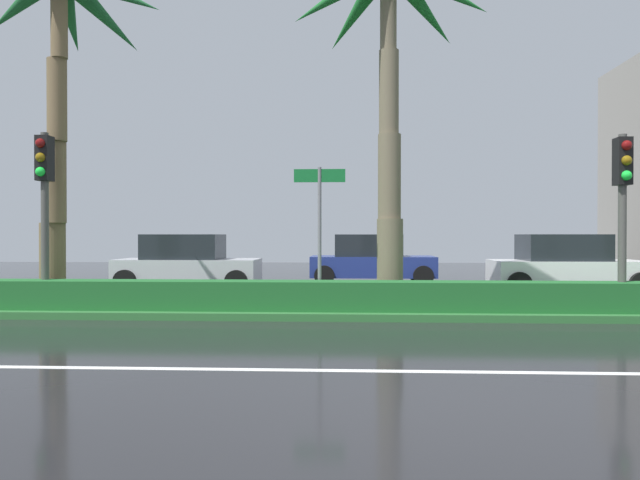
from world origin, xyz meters
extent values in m
cube|color=black|center=(0.00, 9.00, -0.05)|extent=(90.00, 42.00, 0.10)
cube|color=white|center=(0.00, 2.00, 0.00)|extent=(81.00, 0.14, 0.01)
cube|color=#2D6B33|center=(0.00, 8.00, 0.07)|extent=(85.50, 4.00, 0.15)
cube|color=#1E6028|center=(0.00, 6.60, 0.45)|extent=(76.50, 0.70, 0.60)
cylinder|color=brown|center=(-7.44, 7.46, 1.06)|extent=(0.56, 0.56, 1.82)
cylinder|color=brown|center=(-7.35, 7.39, 2.89)|extent=(0.49, 0.49, 1.82)
cylinder|color=brown|center=(-7.26, 7.33, 4.71)|extent=(0.42, 0.42, 1.82)
cylinder|color=brown|center=(-7.17, 7.27, 6.54)|extent=(0.36, 0.36, 1.82)
cone|color=#1D5C2E|center=(-6.59, 8.09, 6.92)|extent=(1.79, 2.21, 1.73)
cone|color=#1D5C2E|center=(-7.44, 8.27, 6.98)|extent=(1.14, 2.41, 1.62)
cone|color=#1D5C2E|center=(-8.18, 7.60, 7.02)|extent=(2.43, 1.28, 1.55)
cylinder|color=#6D634C|center=(0.18, 7.79, 1.11)|extent=(0.59, 0.59, 1.91)
cylinder|color=#6D634C|center=(0.17, 7.85, 3.02)|extent=(0.52, 0.52, 1.91)
cylinder|color=#6D634C|center=(0.16, 7.91, 4.93)|extent=(0.45, 0.45, 1.91)
cylinder|color=#6D634C|center=(0.15, 7.98, 6.85)|extent=(0.38, 0.38, 1.91)
cone|color=#1B6728|center=(0.96, 8.63, 7.19)|extent=(2.23, 1.94, 1.89)
cone|color=#1B6728|center=(0.23, 9.10, 7.33)|extent=(0.73, 2.54, 1.65)
cone|color=#1B6728|center=(-0.52, 8.79, 7.19)|extent=(1.96, 2.22, 1.88)
cylinder|color=#4C4C47|center=(-7.23, 6.75, 2.02)|extent=(0.16, 0.16, 3.73)
cube|color=black|center=(-7.23, 6.75, 3.33)|extent=(0.28, 0.32, 0.96)
sphere|color=maroon|center=(-7.23, 6.58, 3.63)|extent=(0.20, 0.20, 0.20)
sphere|color=#7F600F|center=(-7.23, 6.58, 3.33)|extent=(0.20, 0.20, 0.20)
sphere|color=#1EEA3F|center=(-7.23, 6.58, 3.03)|extent=(0.20, 0.20, 0.20)
cylinder|color=#4C4C47|center=(4.77, 6.68, 1.94)|extent=(0.16, 0.16, 3.59)
cube|color=black|center=(4.77, 6.68, 3.19)|extent=(0.28, 0.32, 0.96)
sphere|color=maroon|center=(4.77, 6.51, 3.49)|extent=(0.20, 0.20, 0.20)
sphere|color=#7F600F|center=(4.77, 6.51, 3.19)|extent=(0.20, 0.20, 0.20)
sphere|color=#1EEA3F|center=(4.77, 6.51, 2.89)|extent=(0.20, 0.20, 0.20)
cylinder|color=slate|center=(-1.38, 7.06, 1.65)|extent=(0.08, 0.08, 3.00)
cube|color=#146B2D|center=(-1.38, 7.06, 2.97)|extent=(1.10, 0.03, 0.28)
cube|color=silver|center=(-5.67, 12.26, 0.60)|extent=(4.30, 1.76, 0.72)
cube|color=#1E2328|center=(-5.82, 12.26, 1.34)|extent=(2.30, 1.58, 0.76)
cylinder|color=black|center=(-4.02, 13.16, 0.34)|extent=(0.68, 0.22, 0.68)
cylinder|color=black|center=(-4.02, 11.36, 0.34)|extent=(0.68, 0.22, 0.68)
cylinder|color=black|center=(-7.32, 13.16, 0.34)|extent=(0.68, 0.22, 0.68)
cylinder|color=black|center=(-7.32, 11.36, 0.34)|extent=(0.68, 0.22, 0.68)
cube|color=navy|center=(0.10, 14.89, 0.60)|extent=(4.30, 1.76, 0.72)
cube|color=#1E2328|center=(-0.05, 14.89, 1.34)|extent=(2.30, 1.58, 0.76)
cylinder|color=black|center=(1.75, 15.79, 0.34)|extent=(0.68, 0.22, 0.68)
cylinder|color=black|center=(1.75, 13.99, 0.34)|extent=(0.68, 0.22, 0.68)
cylinder|color=black|center=(-1.55, 15.79, 0.34)|extent=(0.68, 0.22, 0.68)
cylinder|color=black|center=(-1.55, 13.99, 0.34)|extent=(0.68, 0.22, 0.68)
cube|color=white|center=(5.63, 11.80, 0.60)|extent=(4.30, 1.76, 0.72)
cube|color=#1E2328|center=(5.48, 11.80, 1.34)|extent=(2.30, 1.58, 0.76)
cylinder|color=black|center=(7.28, 12.70, 0.34)|extent=(0.68, 0.22, 0.68)
cylinder|color=black|center=(3.98, 12.70, 0.34)|extent=(0.68, 0.22, 0.68)
cylinder|color=black|center=(3.98, 10.90, 0.34)|extent=(0.68, 0.22, 0.68)
camera|label=1|loc=(-0.80, -5.14, 1.70)|focal=32.08mm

